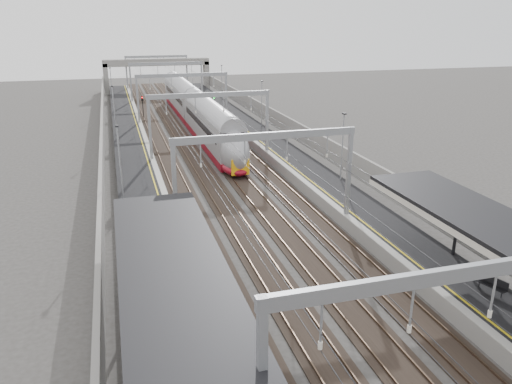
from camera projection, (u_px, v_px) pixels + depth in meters
platform_left at (134, 157)px, 54.57m from camera, size 4.00×120.00×1.00m
platform_right at (273, 147)px, 58.76m from camera, size 4.00×120.00×1.00m
tracks at (206, 156)px, 56.81m from camera, size 11.40×140.00×0.20m
overhead_line at (195, 94)px, 60.82m from camera, size 13.00×140.00×6.60m
canopy_left at (198, 362)px, 14.93m from camera, size 4.40×30.00×4.24m
overbridge at (157, 67)px, 105.00m from camera, size 22.00×2.20×6.90m
wall_left at (103, 149)px, 53.37m from camera, size 0.30×120.00×3.20m
wall_right at (299, 136)px, 59.23m from camera, size 0.30×120.00×3.20m
train at (198, 115)px, 69.26m from camera, size 2.83×51.53×4.47m
bench at (492, 283)px, 26.48m from camera, size 0.90×1.73×0.86m
signal_green at (143, 103)px, 77.81m from camera, size 0.32×0.32×3.48m
signal_red_near at (193, 98)px, 82.60m from camera, size 0.32×0.32×3.48m
signal_red_far at (214, 103)px, 77.18m from camera, size 0.32×0.32×3.48m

